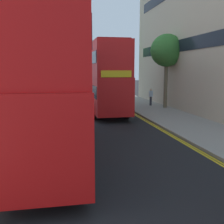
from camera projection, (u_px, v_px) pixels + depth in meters
name	position (u px, v px, depth m)	size (l,w,h in m)	color
sidewalk_right	(186.00, 123.00, 17.37)	(4.00, 80.00, 0.14)	gray
kerb_line_outer	(169.00, 133.00, 15.03)	(0.10, 56.00, 0.01)	yellow
kerb_line_inner	(166.00, 133.00, 15.00)	(0.10, 56.00, 0.01)	yellow
double_decker_bus_away	(49.00, 83.00, 10.84)	(2.98, 10.86, 5.64)	#B20F0F
double_decker_bus_oncoming	(103.00, 76.00, 22.21)	(2.84, 10.82, 5.64)	red
pedestrian_far	(151.00, 97.00, 25.54)	(0.34, 0.22, 1.62)	#2D2D38
street_tree_near	(167.00, 51.00, 23.42)	(2.88, 2.88, 6.55)	#6B6047
street_tree_mid	(117.00, 54.00, 35.73)	(3.92, 3.92, 7.49)	#6B6047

